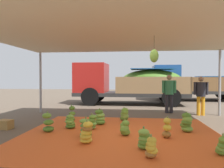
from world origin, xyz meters
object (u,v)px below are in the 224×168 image
object	(u,v)px
banana_bunch_3	(70,122)
banana_bunch_10	(187,123)
cargo_truck_main	(128,83)
banana_bunch_6	(100,117)
cargo_truck_far	(193,83)
banana_bunch_4	(124,115)
worker_1	(169,91)
banana_bunch_2	(223,146)
banana_bunch_5	(72,114)
banana_bunch_0	(48,123)
banana_bunch_8	(144,139)
banana_bunch_9	(125,128)
banana_bunch_13	(86,128)
crate_0	(5,124)
banana_bunch_7	(92,123)
banana_bunch_11	(167,129)
worker_0	(201,93)
banana_bunch_1	(151,148)
banana_bunch_12	(87,133)

from	to	relation	value
banana_bunch_3	banana_bunch_10	bearing A→B (deg)	-1.12
cargo_truck_main	banana_bunch_6	bearing A→B (deg)	-97.58
cargo_truck_far	banana_bunch_3	bearing A→B (deg)	-123.59
banana_bunch_4	worker_1	world-z (taller)	worker_1
banana_bunch_2	banana_bunch_5	size ratio (longest dim) A/B	0.74
banana_bunch_0	banana_bunch_8	world-z (taller)	banana_bunch_0
banana_bunch_9	banana_bunch_13	world-z (taller)	banana_bunch_13
banana_bunch_10	crate_0	world-z (taller)	banana_bunch_10
banana_bunch_13	banana_bunch_5	bearing A→B (deg)	116.62
banana_bunch_7	crate_0	xyz separation A→B (m)	(-2.60, -0.22, -0.07)
banana_bunch_5	banana_bunch_11	xyz separation A→B (m)	(3.00, -1.74, -0.01)
worker_0	banana_bunch_8	bearing A→B (deg)	-119.29
banana_bunch_1	banana_bunch_5	size ratio (longest dim) A/B	0.77
banana_bunch_0	banana_bunch_10	bearing A→B (deg)	6.03
banana_bunch_10	worker_1	size ratio (longest dim) A/B	0.34
banana_bunch_0	banana_bunch_1	bearing A→B (deg)	-31.57
banana_bunch_4	worker_0	world-z (taller)	worker_0
banana_bunch_8	worker_0	xyz separation A→B (m)	(2.48, 4.43, 0.72)
banana_bunch_0	banana_bunch_11	world-z (taller)	banana_bunch_0
banana_bunch_4	banana_bunch_8	xyz separation A→B (m)	(0.57, -2.95, -0.01)
banana_bunch_4	banana_bunch_12	xyz separation A→B (m)	(-0.74, -2.72, 0.02)
banana_bunch_3	banana_bunch_8	bearing A→B (deg)	-37.39
banana_bunch_7	banana_bunch_9	distance (m)	1.15
banana_bunch_10	cargo_truck_main	distance (m)	6.70
crate_0	banana_bunch_7	bearing A→B (deg)	4.74
banana_bunch_11	crate_0	xyz separation A→B (m)	(-4.67, 0.47, -0.11)
banana_bunch_5	banana_bunch_12	xyz separation A→B (m)	(1.08, -2.40, -0.01)
banana_bunch_9	worker_0	distance (m)	4.57
banana_bunch_6	crate_0	size ratio (longest dim) A/B	1.30
banana_bunch_1	banana_bunch_8	bearing A→B (deg)	101.41
banana_bunch_2	worker_1	size ratio (longest dim) A/B	0.26
banana_bunch_8	banana_bunch_12	size ratio (longest dim) A/B	0.86
banana_bunch_1	banana_bunch_11	world-z (taller)	banana_bunch_11
banana_bunch_10	banana_bunch_5	bearing A→B (deg)	163.76
worker_1	banana_bunch_8	bearing A→B (deg)	-104.73
banana_bunch_11	banana_bunch_13	bearing A→B (deg)	-176.55
banana_bunch_5	banana_bunch_6	bearing A→B (deg)	-19.13
banana_bunch_9	banana_bunch_6	bearing A→B (deg)	124.97
banana_bunch_3	cargo_truck_main	size ratio (longest dim) A/B	0.07
banana_bunch_1	banana_bunch_6	xyz separation A→B (m)	(-1.44, 2.79, 0.04)
cargo_truck_far	worker_0	distance (m)	6.31
banana_bunch_12	worker_1	bearing A→B (deg)	60.79
banana_bunch_11	banana_bunch_13	size ratio (longest dim) A/B	1.04
banana_bunch_4	banana_bunch_7	bearing A→B (deg)	-123.26
banana_bunch_4	banana_bunch_8	distance (m)	3.01
banana_bunch_9	banana_bunch_5	bearing A→B (deg)	140.07
banana_bunch_7	cargo_truck_main	distance (m)	6.50
banana_bunch_5	banana_bunch_8	distance (m)	3.56
banana_bunch_5	banana_bunch_13	bearing A→B (deg)	-63.38
cargo_truck_far	banana_bunch_4	bearing A→B (deg)	-119.77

